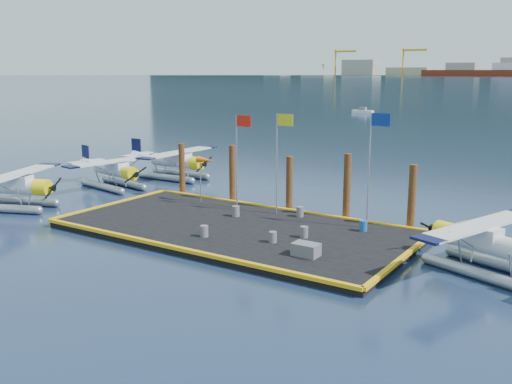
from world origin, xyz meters
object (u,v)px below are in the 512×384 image
(drum_0, at_px, (236,211))
(drum_5, at_px, (300,212))
(piling_1, at_px, (232,176))
(piling_2, at_px, (289,186))
(piling_4, at_px, (412,199))
(drum_4, at_px, (363,226))
(drum_3, at_px, (204,231))
(flagpole_blue, at_px, (373,153))
(seaplane_a, at_px, (11,188))
(drum_1, at_px, (273,237))
(flagpole_red, at_px, (239,147))
(seaplane_d, at_px, (485,246))
(crate, at_px, (306,250))
(seaplane_c, at_px, (176,163))
(seaplane_b, at_px, (115,172))
(flagpole_yellow, at_px, (280,148))
(piling_3, at_px, (347,189))
(drum_2, at_px, (304,232))
(piling_0, at_px, (182,171))
(windsock, at_px, (206,161))

(drum_0, height_order, drum_5, drum_0)
(piling_1, bearing_deg, piling_2, 0.00)
(piling_1, bearing_deg, piling_4, 0.00)
(drum_4, relative_size, drum_5, 0.99)
(drum_3, distance_m, flagpole_blue, 10.20)
(seaplane_a, relative_size, piling_4, 2.23)
(seaplane_a, relative_size, drum_1, 15.36)
(drum_3, xyz_separation_m, flagpole_red, (-2.18, 6.46, 3.69))
(piling_4, bearing_deg, drum_4, -128.57)
(seaplane_d, xyz_separation_m, piling_1, (-17.45, 4.53, 0.79))
(drum_1, relative_size, crate, 0.46)
(piling_2, bearing_deg, drum_0, -115.73)
(drum_3, distance_m, piling_4, 11.87)
(seaplane_a, bearing_deg, seaplane_c, 149.79)
(seaplane_b, relative_size, flagpole_blue, 1.33)
(seaplane_a, height_order, flagpole_yellow, flagpole_yellow)
(drum_5, height_order, flagpole_red, flagpole_red)
(seaplane_a, xyz_separation_m, piling_3, (20.34, 8.92, 0.74))
(flagpole_yellow, xyz_separation_m, piling_3, (3.80, 1.60, -2.36))
(seaplane_d, height_order, drum_4, seaplane_d)
(seaplane_d, relative_size, drum_2, 13.72)
(piling_0, bearing_deg, flagpole_blue, -6.01)
(windsock, bearing_deg, flagpole_red, 0.00)
(flagpole_yellow, bearing_deg, crate, -50.02)
(seaplane_d, bearing_deg, drum_5, 94.71)
(drum_0, height_order, piling_3, piling_3)
(flagpole_blue, xyz_separation_m, piling_4, (1.80, 1.60, -2.69))
(flagpole_yellow, relative_size, piling_3, 1.44)
(seaplane_c, relative_size, drum_0, 13.86)
(drum_2, distance_m, piling_1, 10.04)
(seaplane_d, bearing_deg, piling_1, 95.21)
(seaplane_d, distance_m, piling_0, 22.43)
(piling_4, bearing_deg, windsock, -173.25)
(flagpole_red, bearing_deg, piling_3, 13.25)
(seaplane_a, distance_m, drum_1, 19.46)
(drum_4, distance_m, flagpole_yellow, 7.07)
(flagpole_yellow, height_order, windsock, flagpole_yellow)
(drum_4, distance_m, piling_2, 6.66)
(piling_3, bearing_deg, drum_0, -148.08)
(crate, distance_m, piling_2, 9.70)
(flagpole_red, xyz_separation_m, piling_0, (-6.21, 1.60, -2.40))
(piling_1, bearing_deg, seaplane_d, -14.56)
(seaplane_a, distance_m, drum_2, 20.63)
(drum_1, height_order, piling_3, piling_3)
(flagpole_red, bearing_deg, seaplane_d, -10.55)
(seaplane_c, distance_m, flagpole_red, 13.71)
(seaplane_d, xyz_separation_m, piling_2, (-12.95, 4.53, 0.59))
(flagpole_red, bearing_deg, piling_1, 136.85)
(seaplane_d, distance_m, drum_3, 14.04)
(flagpole_yellow, bearing_deg, drum_2, -44.26)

